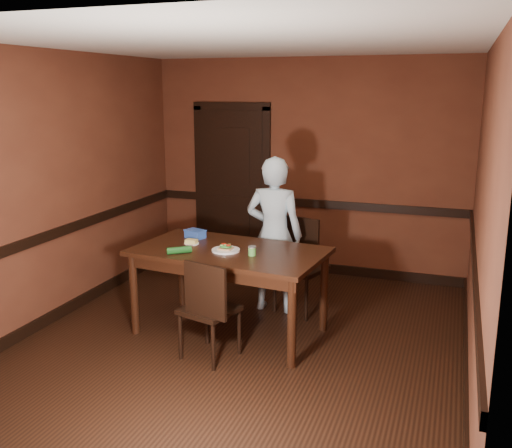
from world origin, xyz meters
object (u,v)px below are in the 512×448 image
Objects in this scene: sandwich_plate at (226,249)px; food_tub at (195,234)px; dining_table at (230,291)px; person at (274,235)px; chair_near at (209,308)px; sauce_jar at (252,251)px; cheese_saucer at (191,242)px; chair_far at (301,267)px.

food_tub is at bearing 144.56° from sandwich_plate.
dining_table is 1.08× the size of person.
food_tub reaches higher than chair_near.
dining_table is at bearing 70.22° from person.
chair_near is at bearing -119.11° from sauce_jar.
sauce_jar is at bearing 91.49° from person.
sauce_jar is 0.37× the size of food_tub.
chair_near reaches higher than cheese_saucer.
dining_table is at bearing -71.44° from chair_near.
chair_near is at bearing -91.93° from chair_far.
sandwich_plate is at bearing -15.50° from cheese_saucer.
dining_table is at bearing 82.92° from sandwich_plate.
dining_table is at bearing -105.75° from chair_far.
food_tub is at bearing -42.92° from chair_near.
cheese_saucer is at bearing -124.63° from chair_far.
chair_far is 1.40m from chair_near.
food_tub is (-0.52, 0.83, 0.42)m from chair_near.
cheese_saucer is at bearing -55.05° from food_tub.
sauce_jar is (-0.23, -0.88, 0.39)m from chair_far.
chair_near is 0.63m from sandwich_plate.
person is at bearing 93.64° from sauce_jar.
chair_near reaches higher than sandwich_plate.
cheese_saucer is (-0.42, 0.05, 0.44)m from dining_table.
sauce_jar is (0.24, 0.43, 0.42)m from chair_near.
chair_far is at bearing 62.14° from dining_table.
person reaches higher than chair_near.
chair_far reaches higher than sandwich_plate.
dining_table is 0.44m from sandwich_plate.
food_tub is (-0.99, -0.49, 0.39)m from chair_far.
dining_table is 20.49× the size of sauce_jar.
chair_far is at bearing -94.65° from chair_near.
chair_near is 1.32m from person.
sandwich_plate is 0.43m from cheese_saucer.
chair_near is at bearing -39.29° from food_tub.
sauce_jar is 0.86m from food_tub.
dining_table is 0.84m from person.
sauce_jar is at bearing -104.13° from chair_near.
sauce_jar is at bearing -86.79° from chair_far.
person is at bearing 49.68° from food_tub.
chair_far is at bearing -170.16° from person.
sauce_jar is 0.59× the size of cheese_saucer.
chair_near is at bearing 79.30° from person.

